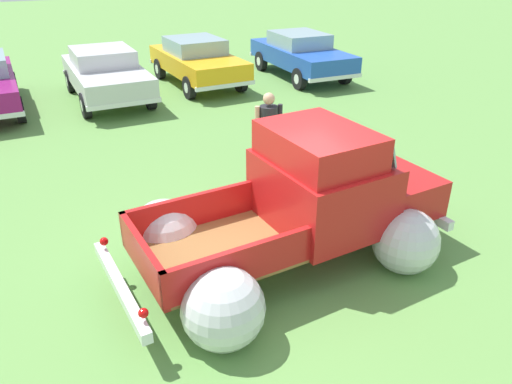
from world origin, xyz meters
The scene contains 6 objects.
ground_plane centered at (0.00, 0.00, 0.00)m, with size 80.00×80.00×0.00m, color #609347.
vintage_pickup_truck centered at (0.38, 0.05, 0.76)m, with size 4.83×3.24×1.96m.
show_car_1 centered at (-1.19, 9.35, 0.78)m, with size 2.20×4.51×1.43m.
show_car_2 centered at (1.69, 10.02, 0.78)m, with size 2.27×4.42×1.43m.
show_car_3 centered at (5.20, 9.74, 0.78)m, with size 1.99×4.48×1.43m.
spectator_0 centered at (1.00, 2.76, 0.95)m, with size 0.54×0.37×1.66m.
Camera 1 is at (-2.48, -5.19, 4.06)m, focal length 34.46 mm.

